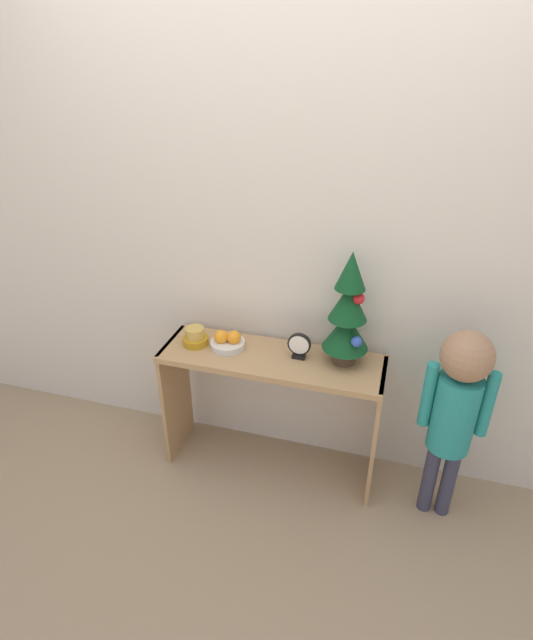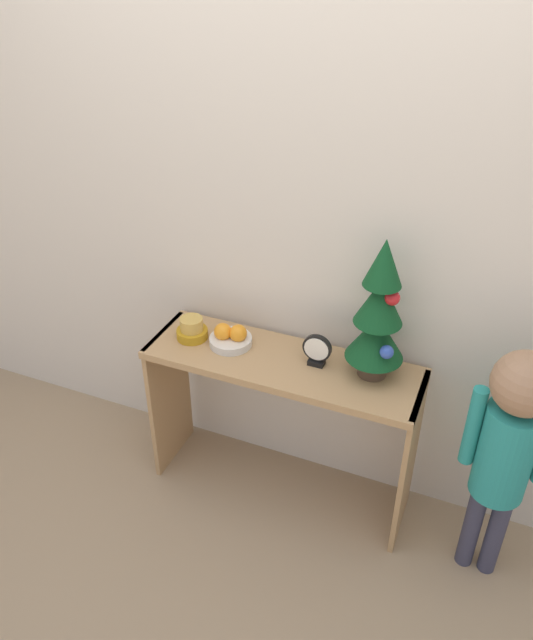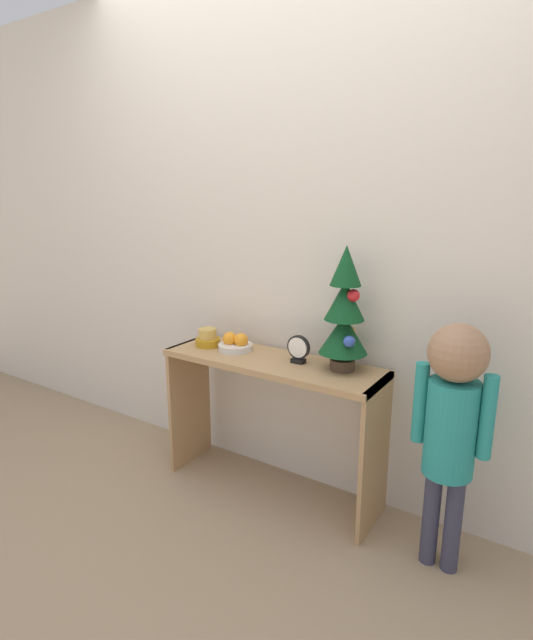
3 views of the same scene
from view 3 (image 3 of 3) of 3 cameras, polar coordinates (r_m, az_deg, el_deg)
The scene contains 8 objects.
ground_plane at distance 2.53m, azimuth -1.67°, elevation -20.46°, with size 12.00×12.00×0.00m, color #997F60.
back_wall at distance 2.42m, azimuth 3.43°, elevation 9.66°, with size 7.00×0.05×2.50m, color beige.
console_table at distance 2.40m, azimuth 0.59°, elevation -8.12°, with size 1.08×0.34×0.69m.
mini_tree at distance 2.17m, azimuth 8.91°, elevation 0.87°, with size 0.21×0.21×0.55m.
fruit_bowl at distance 2.48m, azimuth -3.58°, elevation -2.74°, with size 0.17×0.17×0.09m.
singing_bowl at distance 2.56m, azimuth -6.73°, elevation -2.12°, with size 0.13×0.13×0.09m.
desk_clock at distance 2.29m, azimuth 3.66°, elevation -3.38°, with size 0.11×0.04×0.13m.
child_figure at distance 1.99m, azimuth 20.47°, elevation -9.97°, with size 0.29×0.22×1.00m.
Camera 3 is at (1.20, -1.70, 1.44)m, focal length 28.00 mm.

